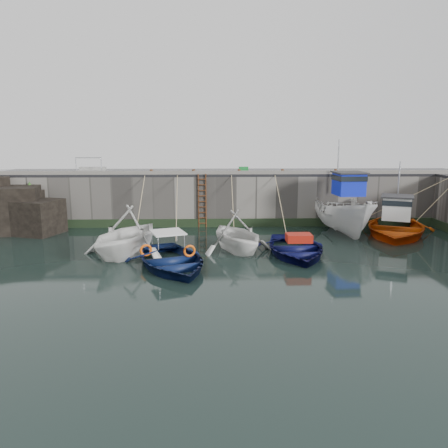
{
  "coord_description": "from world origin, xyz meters",
  "views": [
    {
      "loc": [
        -1.47,
        -15.77,
        5.28
      ],
      "look_at": [
        -0.86,
        4.82,
        1.2
      ],
      "focal_mm": 35.0,
      "sensor_mm": 36.0,
      "label": 1
    }
  ],
  "objects_px": {
    "boat_near_navy": "(295,254)",
    "bollard_a": "(151,172)",
    "boat_near_white": "(127,255)",
    "bollard_e": "(336,171)",
    "boat_near_blue": "(172,267)",
    "bollard_c": "(239,172)",
    "bollard_d": "(282,172)",
    "boat_near_blacktrim": "(237,250)",
    "ladder": "(202,201)",
    "bollard_b": "(194,172)",
    "boat_far_white": "(343,213)",
    "boat_far_orange": "(395,227)",
    "fish_crate": "(244,169)"
  },
  "relations": [
    {
      "from": "bollard_c",
      "to": "bollard_e",
      "type": "xyz_separation_m",
      "value": [
        5.8,
        0.0,
        0.0
      ]
    },
    {
      "from": "ladder",
      "to": "boat_near_blue",
      "type": "bearing_deg",
      "value": -97.95
    },
    {
      "from": "boat_near_blue",
      "to": "bollard_c",
      "type": "relative_size",
      "value": 18.82
    },
    {
      "from": "bollard_a",
      "to": "boat_far_orange",
      "type": "bearing_deg",
      "value": -11.34
    },
    {
      "from": "boat_near_white",
      "to": "ladder",
      "type": "bearing_deg",
      "value": 82.61
    },
    {
      "from": "boat_near_blue",
      "to": "boat_far_white",
      "type": "distance_m",
      "value": 11.35
    },
    {
      "from": "bollard_d",
      "to": "boat_far_orange",
      "type": "bearing_deg",
      "value": -25.0
    },
    {
      "from": "ladder",
      "to": "bollard_d",
      "type": "bearing_deg",
      "value": 4.0
    },
    {
      "from": "ladder",
      "to": "bollard_a",
      "type": "height_order",
      "value": "bollard_a"
    },
    {
      "from": "boat_near_white",
      "to": "bollard_e",
      "type": "distance_m",
      "value": 13.49
    },
    {
      "from": "bollard_c",
      "to": "bollard_d",
      "type": "height_order",
      "value": "same"
    },
    {
      "from": "boat_near_navy",
      "to": "bollard_a",
      "type": "xyz_separation_m",
      "value": [
        -7.39,
        6.59,
        3.3
      ]
    },
    {
      "from": "boat_near_navy",
      "to": "boat_far_white",
      "type": "height_order",
      "value": "boat_far_white"
    },
    {
      "from": "boat_near_navy",
      "to": "bollard_b",
      "type": "height_order",
      "value": "bollard_b"
    },
    {
      "from": "ladder",
      "to": "boat_near_navy",
      "type": "relative_size",
      "value": 0.62
    },
    {
      "from": "bollard_d",
      "to": "boat_near_blacktrim",
      "type": "bearing_deg",
      "value": -117.56
    },
    {
      "from": "ladder",
      "to": "bollard_c",
      "type": "xyz_separation_m",
      "value": [
        2.2,
        0.34,
        1.71
      ]
    },
    {
      "from": "boat_near_blue",
      "to": "boat_near_blacktrim",
      "type": "distance_m",
      "value": 3.88
    },
    {
      "from": "boat_near_navy",
      "to": "bollard_e",
      "type": "distance_m",
      "value": 8.21
    },
    {
      "from": "boat_near_blacktrim",
      "to": "boat_near_navy",
      "type": "relative_size",
      "value": 0.82
    },
    {
      "from": "ladder",
      "to": "bollard_c",
      "type": "height_order",
      "value": "bollard_c"
    },
    {
      "from": "bollard_e",
      "to": "boat_far_white",
      "type": "bearing_deg",
      "value": -89.17
    },
    {
      "from": "boat_far_orange",
      "to": "bollard_e",
      "type": "bearing_deg",
      "value": 158.12
    },
    {
      "from": "bollard_b",
      "to": "boat_near_navy",
      "type": "bearing_deg",
      "value": -53.44
    },
    {
      "from": "bollard_b",
      "to": "bollard_c",
      "type": "xyz_separation_m",
      "value": [
        2.7,
        0.0,
        0.0
      ]
    },
    {
      "from": "boat_near_white",
      "to": "boat_near_navy",
      "type": "relative_size",
      "value": 0.94
    },
    {
      "from": "boat_near_blue",
      "to": "bollard_c",
      "type": "height_order",
      "value": "bollard_c"
    },
    {
      "from": "boat_far_orange",
      "to": "bollard_a",
      "type": "relative_size",
      "value": 27.59
    },
    {
      "from": "bollard_b",
      "to": "bollard_e",
      "type": "distance_m",
      "value": 8.5
    },
    {
      "from": "bollard_a",
      "to": "bollard_d",
      "type": "xyz_separation_m",
      "value": [
        7.8,
        0.0,
        0.0
      ]
    },
    {
      "from": "boat_near_blue",
      "to": "bollard_b",
      "type": "distance_m",
      "value": 9.12
    },
    {
      "from": "boat_far_orange",
      "to": "boat_far_white",
      "type": "bearing_deg",
      "value": -174.6
    },
    {
      "from": "boat_near_blue",
      "to": "boat_near_blacktrim",
      "type": "bearing_deg",
      "value": 22.6
    },
    {
      "from": "boat_near_blue",
      "to": "bollard_a",
      "type": "relative_size",
      "value": 18.82
    },
    {
      "from": "boat_near_blacktrim",
      "to": "boat_far_white",
      "type": "distance_m",
      "value": 7.54
    },
    {
      "from": "boat_near_blue",
      "to": "boat_near_navy",
      "type": "xyz_separation_m",
      "value": [
        5.53,
        1.89,
        0.0
      ]
    },
    {
      "from": "bollard_a",
      "to": "boat_near_navy",
      "type": "bearing_deg",
      "value": -41.74
    },
    {
      "from": "boat_far_white",
      "to": "boat_far_orange",
      "type": "height_order",
      "value": "boat_far_white"
    },
    {
      "from": "bollard_b",
      "to": "bollard_e",
      "type": "xyz_separation_m",
      "value": [
        8.5,
        0.0,
        0.0
      ]
    },
    {
      "from": "boat_near_white",
      "to": "boat_near_blue",
      "type": "height_order",
      "value": "boat_near_white"
    },
    {
      "from": "boat_near_blacktrim",
      "to": "bollard_b",
      "type": "height_order",
      "value": "bollard_b"
    },
    {
      "from": "bollard_d",
      "to": "boat_near_navy",
      "type": "bearing_deg",
      "value": -93.56
    },
    {
      "from": "boat_near_white",
      "to": "bollard_c",
      "type": "bearing_deg",
      "value": 70.62
    },
    {
      "from": "fish_crate",
      "to": "bollard_a",
      "type": "height_order",
      "value": "fish_crate"
    },
    {
      "from": "boat_near_white",
      "to": "boat_near_blue",
      "type": "distance_m",
      "value": 2.94
    },
    {
      "from": "boat_near_blue",
      "to": "boat_far_orange",
      "type": "height_order",
      "value": "boat_far_orange"
    },
    {
      "from": "boat_near_navy",
      "to": "bollard_a",
      "type": "bearing_deg",
      "value": 138.28
    },
    {
      "from": "boat_far_white",
      "to": "bollard_a",
      "type": "distance_m",
      "value": 11.4
    },
    {
      "from": "boat_near_blacktrim",
      "to": "bollard_c",
      "type": "relative_size",
      "value": 15.16
    },
    {
      "from": "bollard_c",
      "to": "bollard_e",
      "type": "bearing_deg",
      "value": 0.0
    }
  ]
}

